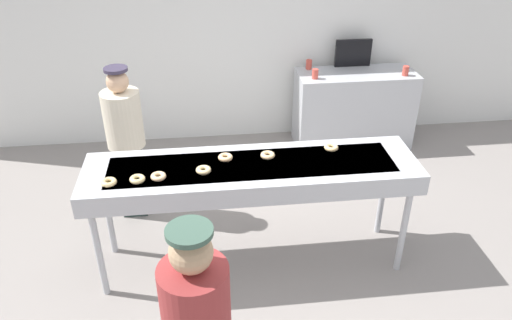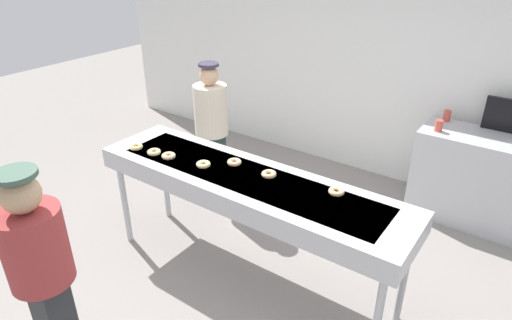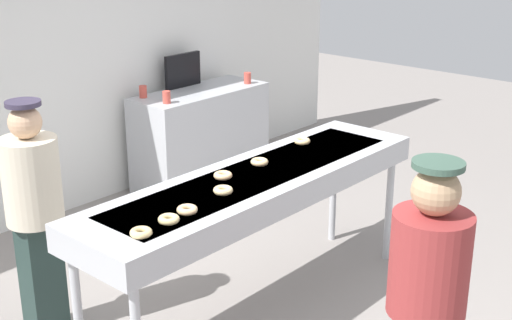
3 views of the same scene
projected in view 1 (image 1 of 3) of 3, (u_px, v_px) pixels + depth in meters
ground_plane at (252, 259)px, 4.51m from camera, size 16.00×16.00×0.00m
back_wall at (229, 28)px, 5.95m from camera, size 8.00×0.12×2.84m
fryer_conveyor at (252, 174)px, 4.04m from camera, size 2.72×0.69×1.01m
plain_donut_0 at (109, 182)px, 3.73m from camera, size 0.13×0.13×0.04m
plain_donut_1 at (268, 155)px, 4.09m from camera, size 0.15×0.15×0.04m
plain_donut_2 at (331, 147)px, 4.20m from camera, size 0.16×0.16×0.04m
plain_donut_3 at (225, 157)px, 4.06m from camera, size 0.14×0.14×0.04m
plain_donut_4 at (137, 179)px, 3.77m from camera, size 0.14×0.14×0.04m
plain_donut_5 at (158, 176)px, 3.80m from camera, size 0.17×0.17×0.04m
plain_donut_6 at (203, 170)px, 3.88m from camera, size 0.14×0.14×0.04m
worker_baker at (125, 135)px, 4.68m from camera, size 0.36×0.36×1.56m
prep_counter at (353, 109)px, 6.19m from camera, size 1.44×0.57×0.95m
paper_cup_0 at (309, 64)px, 6.04m from camera, size 0.07×0.07×0.11m
paper_cup_1 at (406, 71)px, 5.85m from camera, size 0.07×0.07×0.11m
paper_cup_2 at (315, 74)px, 5.76m from camera, size 0.07×0.07×0.11m
menu_display at (353, 53)px, 6.07m from camera, size 0.45×0.04×0.34m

